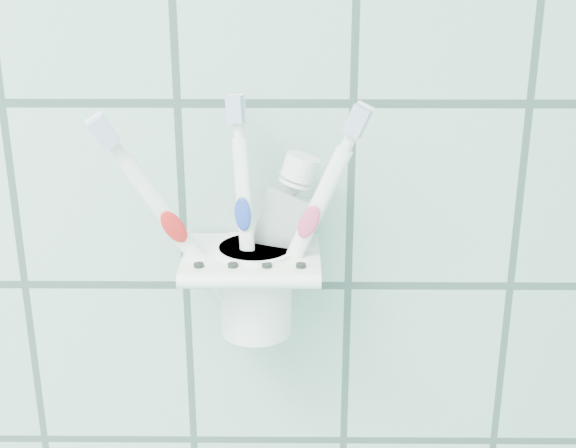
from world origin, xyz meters
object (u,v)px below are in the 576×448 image
at_px(holder_bracket, 252,260).
at_px(toothbrush_orange, 259,208).
at_px(toothbrush_pink, 242,202).
at_px(toothbrush_blue, 251,220).
at_px(toothpaste_tube, 252,224).
at_px(cup, 256,285).

height_order(holder_bracket, toothbrush_orange, toothbrush_orange).
height_order(toothbrush_pink, toothbrush_blue, toothbrush_pink).
bearing_deg(holder_bracket, toothpaste_tube, 89.28).
height_order(toothbrush_pink, toothbrush_orange, toothbrush_pink).
xyz_separation_m(cup, toothbrush_blue, (-0.00, -0.02, 0.06)).
distance_m(toothbrush_blue, toothpaste_tube, 0.03).
bearing_deg(toothpaste_tube, toothbrush_orange, -41.56).
bearing_deg(cup, toothpaste_tube, 114.70).
bearing_deg(cup, toothbrush_pink, -161.81).
bearing_deg(holder_bracket, toothbrush_orange, -37.95).
bearing_deg(toothpaste_tube, toothbrush_pink, -107.32).
height_order(cup, toothbrush_orange, toothbrush_orange).
relative_size(toothbrush_orange, toothpaste_tube, 1.29).
xyz_separation_m(cup, toothpaste_tube, (-0.00, 0.01, 0.05)).
height_order(holder_bracket, toothbrush_blue, toothbrush_blue).
bearing_deg(toothbrush_orange, toothbrush_pink, -179.21).
relative_size(toothbrush_pink, toothbrush_orange, 1.01).
relative_size(holder_bracket, toothbrush_pink, 0.54).
height_order(cup, toothbrush_pink, toothbrush_pink).
relative_size(holder_bracket, toothpaste_tube, 0.70).
xyz_separation_m(holder_bracket, cup, (0.00, 0.00, -0.02)).
relative_size(toothbrush_pink, toothbrush_blue, 1.06).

